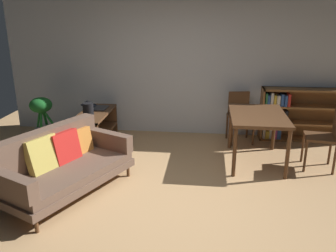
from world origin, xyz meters
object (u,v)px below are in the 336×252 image
object	(u,v)px
fabric_couch	(60,163)
open_laptop	(96,107)
desk_speaker	(88,110)
bookshelf	(297,114)
media_console	(95,130)
dining_chair_far	(240,113)
dining_table	(258,119)
potted_floor_plant	(42,115)
dining_chair_near	(326,134)

from	to	relation	value
fabric_couch	open_laptop	size ratio (longest dim) A/B	4.48
open_laptop	desk_speaker	bearing A→B (deg)	-86.63
bookshelf	desk_speaker	bearing A→B (deg)	-164.74
media_console	desk_speaker	world-z (taller)	desk_speaker
open_laptop	dining_chair_far	bearing A→B (deg)	6.19
dining_table	bookshelf	world-z (taller)	bookshelf
desk_speaker	dining_chair_far	world-z (taller)	dining_chair_far
potted_floor_plant	dining_table	xyz separation A→B (m)	(3.73, -0.58, 0.22)
fabric_couch	potted_floor_plant	world-z (taller)	fabric_couch
dining_chair_far	bookshelf	size ratio (longest dim) A/B	0.56
potted_floor_plant	bookshelf	bearing A→B (deg)	6.80
potted_floor_plant	dining_chair_far	size ratio (longest dim) A/B	0.90
fabric_couch	desk_speaker	xyz separation A→B (m)	(-0.07, 1.38, 0.32)
open_laptop	potted_floor_plant	bearing A→B (deg)	-175.27
potted_floor_plant	media_console	bearing A→B (deg)	-9.93
open_laptop	desk_speaker	xyz separation A→B (m)	(0.03, -0.51, 0.09)
dining_chair_far	fabric_couch	bearing A→B (deg)	-138.51
media_console	bookshelf	size ratio (longest dim) A/B	0.75
fabric_couch	potted_floor_plant	xyz separation A→B (m)	(-1.10, 1.81, 0.08)
fabric_couch	potted_floor_plant	size ratio (longest dim) A/B	2.46
dining_chair_near	bookshelf	distance (m)	1.27
desk_speaker	bookshelf	distance (m)	3.70
desk_speaker	bookshelf	xyz separation A→B (m)	(3.56, 0.97, -0.24)
fabric_couch	dining_table	world-z (taller)	fabric_couch
media_console	open_laptop	distance (m)	0.43
open_laptop	dining_chair_near	xyz separation A→B (m)	(3.71, -0.80, -0.08)
desk_speaker	dining_chair_far	xyz separation A→B (m)	(2.52, 0.78, -0.21)
dining_table	bookshelf	xyz separation A→B (m)	(0.86, 1.13, -0.22)
dining_table	dining_chair_far	xyz separation A→B (m)	(-0.18, 0.94, -0.18)
dining_chair_near	dining_chair_far	xyz separation A→B (m)	(-1.16, 1.08, -0.03)
dining_table	dining_chair_near	distance (m)	1.00
media_console	dining_chair_near	distance (m)	3.72
open_laptop	potted_floor_plant	size ratio (longest dim) A/B	0.55
fabric_couch	open_laptop	world-z (taller)	fabric_couch
media_console	open_laptop	bearing A→B (deg)	99.15
dining_table	dining_chair_near	xyz separation A→B (m)	(0.98, -0.14, -0.15)
desk_speaker	bookshelf	bearing A→B (deg)	15.26
fabric_couch	desk_speaker	world-z (taller)	desk_speaker
dining_table	fabric_couch	bearing A→B (deg)	-155.04
media_console	dining_chair_far	size ratio (longest dim) A/B	1.34
dining_table	desk_speaker	bearing A→B (deg)	176.66
dining_chair_near	desk_speaker	bearing A→B (deg)	175.42
potted_floor_plant	dining_chair_far	world-z (taller)	dining_chair_far
dining_chair_far	dining_chair_near	bearing A→B (deg)	-42.92
desk_speaker	fabric_couch	bearing A→B (deg)	-87.01
media_console	dining_chair_near	world-z (taller)	dining_chair_near
bookshelf	dining_table	bearing A→B (deg)	-127.26
media_console	bookshelf	xyz separation A→B (m)	(3.55, 0.73, 0.19)
desk_speaker	dining_table	xyz separation A→B (m)	(2.70, -0.16, -0.02)
open_laptop	potted_floor_plant	xyz separation A→B (m)	(-0.99, -0.08, -0.16)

